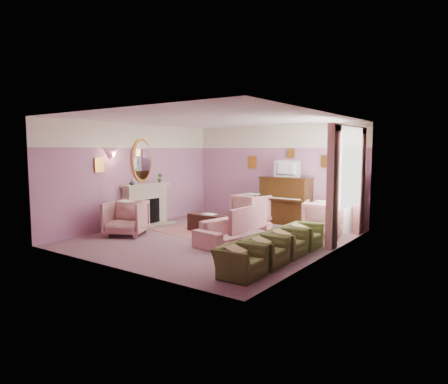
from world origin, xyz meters
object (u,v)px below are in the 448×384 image
Objects in this scene: olive_chair_a at (240,257)px; olive_chair_d at (303,232)px; olive_chair_c at (286,239)px; television at (285,167)px; side_table at (343,218)px; floral_armchair_left at (252,207)px; olive_chair_b at (265,247)px; piano at (286,201)px; floral_armchair_right at (323,216)px; floral_armchair_front at (126,216)px; coffee_table at (208,223)px; sofa at (234,226)px.

olive_chair_a is 1.00× the size of olive_chair_d.
olive_chair_c is 0.82m from olive_chair_d.
television is 2.13m from side_table.
floral_armchair_left is 1.21× the size of olive_chair_b.
piano is 1.48× the size of floral_armchair_right.
floral_armchair_right is 4.83m from floral_armchair_front.
side_table is (4.18, 3.53, -0.12)m from floral_armchair_front.
floral_armchair_front is (-3.94, -2.80, 0.00)m from floral_armchair_right.
coffee_table is at bearing 135.94° from olive_chair_a.
olive_chair_a is (2.71, -2.62, 0.11)m from coffee_table.
coffee_table is at bearing 48.64° from floral_armchair_front.
floral_armchair_front is at bearing -144.61° from floral_armchair_right.
olive_chair_c is (4.06, 0.56, -0.13)m from floral_armchair_front.
floral_armchair_front is (-2.46, -3.72, -0.18)m from piano.
side_table is (0.12, 4.62, 0.01)m from olive_chair_a.
floral_armchair_front is (-1.35, -1.54, 0.25)m from coffee_table.
floral_armchair_front reaches higher than olive_chair_b.
olive_chair_d is at bearing -3.35° from coffee_table.
olive_chair_b is at bearing -90.00° from olive_chair_c.
olive_chair_c is 1.12× the size of side_table.
olive_chair_a is at bearing -88.23° from floral_armchair_right.
piano is at bearing 111.90° from olive_chair_b.
olive_chair_b is at bearing -33.61° from coffee_table.
olive_chair_b is at bearing -55.31° from floral_armchair_left.
olive_chair_a is (0.12, -3.88, -0.13)m from floral_armchair_right.
floral_armchair_right is at bearing 55.80° from sofa.
floral_armchair_front reaches higher than olive_chair_c.
coffee_table is 1.28× the size of olive_chair_b.
sofa is 2.44× the size of olive_chair_b.
floral_armchair_right is (2.59, 1.26, 0.25)m from coffee_table.
piano is 2.88m from sofa.
coffee_table is 3.46m from side_table.
floral_armchair_left is at bearing 124.69° from olive_chair_b.
floral_armchair_right is at bearing 92.24° from olive_chair_b.
side_table is (1.72, -0.19, -0.30)m from piano.
piano is 0.73× the size of sofa.
piano is at bearing 148.06° from floral_armchair_right.
piano is 2.49m from coffee_table.
floral_armchair_left reaches higher than sofa.
piano reaches higher than floral_armchair_left.
olive_chair_a is (1.60, -4.81, -0.31)m from piano.
olive_chair_d is (0.12, -1.42, -0.13)m from floral_armchair_right.
side_table is at bearing 35.27° from coffee_table.
piano is 1.79× the size of olive_chair_b.
television reaches higher than olive_chair_c.
side_table is (0.12, 2.98, 0.01)m from olive_chair_c.
floral_armchair_right is 3.89m from olive_chair_a.
side_table is (2.51, 0.34, -0.12)m from floral_armchair_left.
olive_chair_c is at bearing -47.77° from floral_armchair_left.
floral_armchair_front is 1.35× the size of side_table.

